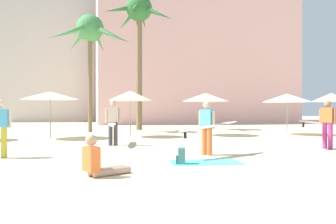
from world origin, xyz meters
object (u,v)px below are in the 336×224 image
(cafe_umbrella_0, at_px, (206,97))
(beach_towel, at_px, (206,162))
(cafe_umbrella_5, at_px, (332,98))
(backpack, at_px, (181,156))
(person_far_right, at_px, (325,123))
(cafe_umbrella_1, at_px, (50,96))
(palm_tree_far_left, at_px, (90,33))
(person_mid_left, at_px, (208,126))
(cafe_umbrella_3, at_px, (287,98))
(person_near_left, at_px, (99,162))
(person_mid_right, at_px, (0,126))
(person_far_left, at_px, (113,121))
(cafe_umbrella_4, at_px, (130,96))
(palm_tree_left, at_px, (139,19))

(cafe_umbrella_0, xyz_separation_m, beach_towel, (-3.23, -8.85, -2.07))
(cafe_umbrella_5, height_order, backpack, cafe_umbrella_5)
(person_far_right, bearing_deg, cafe_umbrella_1, 119.69)
(palm_tree_far_left, relative_size, person_mid_left, 2.87)
(cafe_umbrella_3, distance_m, person_near_left, 14.34)
(cafe_umbrella_3, height_order, person_mid_left, cafe_umbrella_3)
(palm_tree_far_left, xyz_separation_m, person_near_left, (0.11, -14.39, -5.93))
(cafe_umbrella_3, distance_m, person_mid_right, 14.72)
(cafe_umbrella_0, height_order, cafe_umbrella_3, cafe_umbrella_0)
(backpack, height_order, person_mid_right, person_mid_right)
(person_far_right, xyz_separation_m, person_mid_right, (-10.72, 0.20, -0.01))
(cafe_umbrella_1, xyz_separation_m, person_far_left, (2.74, -3.85, -1.15))
(beach_towel, bearing_deg, cafe_umbrella_4, 95.74)
(cafe_umbrella_1, bearing_deg, cafe_umbrella_0, 0.61)
(cafe_umbrella_3, xyz_separation_m, person_near_left, (-10.65, -9.44, -1.77))
(palm_tree_far_left, xyz_separation_m, backpack, (2.19, -13.33, -6.03))
(cafe_umbrella_0, bearing_deg, person_near_left, -120.97)
(cafe_umbrella_1, bearing_deg, person_far_left, -54.57)
(cafe_umbrella_5, bearing_deg, cafe_umbrella_4, 176.11)
(palm_tree_left, xyz_separation_m, backpack, (-1.18, -14.92, -7.55))
(cafe_umbrella_4, distance_m, person_mid_right, 8.18)
(palm_tree_left, relative_size, cafe_umbrella_3, 3.44)
(cafe_umbrella_4, bearing_deg, palm_tree_far_left, 114.53)
(backpack, distance_m, person_mid_right, 5.34)
(cafe_umbrella_1, xyz_separation_m, cafe_umbrella_3, (12.67, -0.50, -0.02))
(cafe_umbrella_4, distance_m, person_near_left, 10.33)
(beach_towel, bearing_deg, cafe_umbrella_3, 46.40)
(cafe_umbrella_5, distance_m, person_far_left, 13.10)
(cafe_umbrella_5, relative_size, person_far_right, 0.89)
(cafe_umbrella_4, distance_m, person_mid_left, 7.82)
(palm_tree_far_left, height_order, person_near_left, palm_tree_far_left)
(cafe_umbrella_1, height_order, backpack, cafe_umbrella_1)
(palm_tree_left, bearing_deg, palm_tree_far_left, -154.69)
(cafe_umbrella_0, bearing_deg, cafe_umbrella_4, -179.52)
(backpack, bearing_deg, person_mid_left, -116.48)
(cafe_umbrella_5, relative_size, person_far_left, 0.86)
(cafe_umbrella_3, bearing_deg, person_far_left, -161.39)
(cafe_umbrella_4, bearing_deg, beach_towel, -84.26)
(cafe_umbrella_0, relative_size, backpack, 6.17)
(palm_tree_left, bearing_deg, beach_towel, -91.85)
(cafe_umbrella_1, xyz_separation_m, person_far_right, (10.05, -6.81, -1.16))
(cafe_umbrella_1, bearing_deg, person_near_left, -78.53)
(person_mid_left, xyz_separation_m, person_far_left, (-2.60, 3.70, 0.04))
(cafe_umbrella_0, height_order, cafe_umbrella_4, cafe_umbrella_4)
(beach_towel, distance_m, person_far_right, 5.67)
(cafe_umbrella_4, distance_m, backpack, 9.14)
(person_mid_left, height_order, person_far_left, person_far_left)
(backpack, distance_m, person_far_left, 5.27)
(person_mid_left, xyz_separation_m, person_near_left, (-3.32, -2.40, -0.60))
(backpack, bearing_deg, palm_tree_far_left, -64.47)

